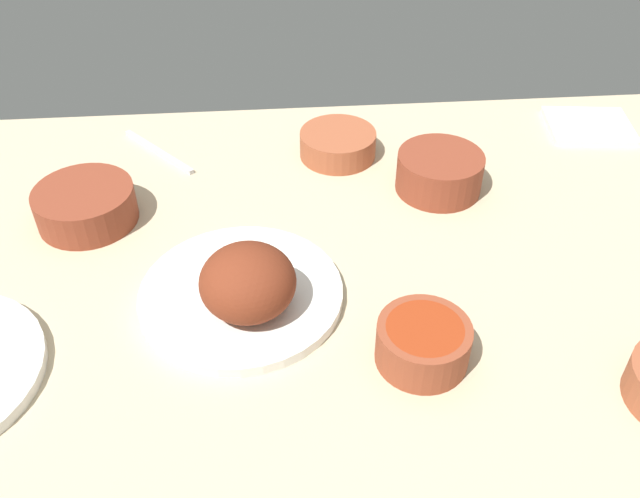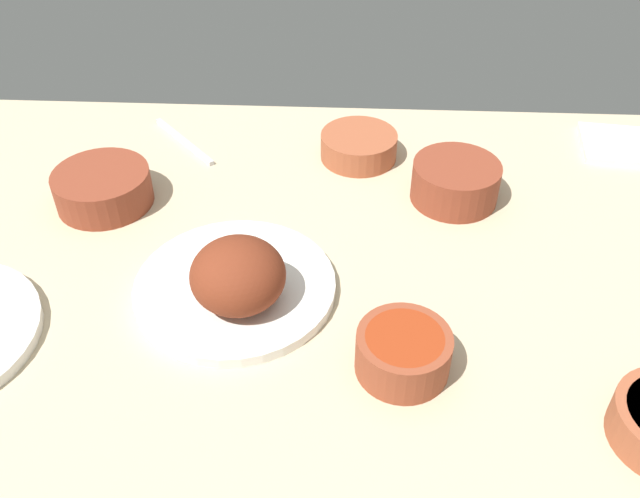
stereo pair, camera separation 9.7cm
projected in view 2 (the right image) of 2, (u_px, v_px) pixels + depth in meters
dining_table at (320, 270)px, 99.61cm from camera, size 140.00×90.00×4.00cm
plate_near_viewer at (237, 281)px, 89.73cm from camera, size 27.41×27.41×10.46cm
bowl_sauce at (403, 351)px, 81.07cm from camera, size 11.45×11.45×5.55cm
bowl_cream at (103, 187)px, 106.94cm from camera, size 15.09×15.09×5.60cm
bowl_soup at (455, 180)px, 107.60cm from camera, size 13.83×13.83×6.32cm
bowl_potatoes at (359, 145)px, 117.44cm from camera, size 13.17×13.17×4.51cm
folded_napkin at (625, 146)px, 120.79cm from camera, size 16.41×14.29×1.20cm
fork_loose at (184, 141)px, 122.32cm from camera, size 13.22×14.67×0.80cm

